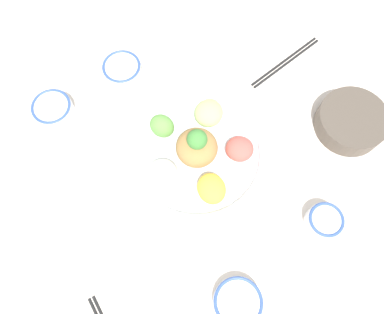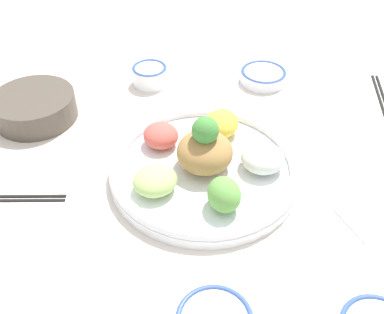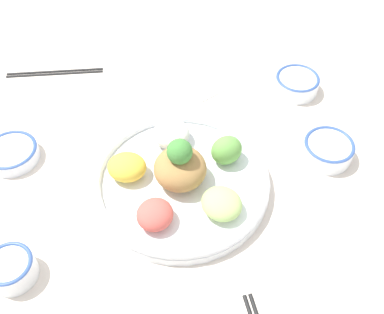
{
  "view_description": "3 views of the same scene",
  "coord_description": "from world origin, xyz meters",
  "px_view_note": "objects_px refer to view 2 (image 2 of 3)",
  "views": [
    {
      "loc": [
        -0.01,
        -0.36,
        0.88
      ],
      "look_at": [
        -0.02,
        -0.06,
        0.09
      ],
      "focal_mm": 35.0,
      "sensor_mm": 36.0,
      "label": 1
    },
    {
      "loc": [
        -0.4,
        0.45,
        0.57
      ],
      "look_at": [
        0.01,
        -0.02,
        0.03
      ],
      "focal_mm": 42.0,
      "sensor_mm": 36.0,
      "label": 2
    },
    {
      "loc": [
        0.44,
        0.25,
        0.72
      ],
      "look_at": [
        -0.04,
        -0.01,
        0.07
      ],
      "focal_mm": 42.0,
      "sensor_mm": 36.0,
      "label": 3
    }
  ],
  "objects_px": {
    "sauce_bowl_red": "(263,76)",
    "side_serving_bowl": "(34,106)",
    "serving_spoon_main": "(370,244)",
    "sauce_bowl_dark": "(150,74)",
    "salad_platter": "(205,164)",
    "chopsticks_pair_near": "(384,102)"
  },
  "relations": [
    {
      "from": "sauce_bowl_red",
      "to": "side_serving_bowl",
      "type": "distance_m",
      "value": 0.52
    },
    {
      "from": "side_serving_bowl",
      "to": "serving_spoon_main",
      "type": "bearing_deg",
      "value": -167.5
    },
    {
      "from": "side_serving_bowl",
      "to": "sauce_bowl_red",
      "type": "bearing_deg",
      "value": -122.45
    },
    {
      "from": "sauce_bowl_red",
      "to": "sauce_bowl_dark",
      "type": "relative_size",
      "value": 1.31
    },
    {
      "from": "sauce_bowl_red",
      "to": "side_serving_bowl",
      "type": "height_order",
      "value": "side_serving_bowl"
    },
    {
      "from": "sauce_bowl_red",
      "to": "side_serving_bowl",
      "type": "xyz_separation_m",
      "value": [
        0.28,
        0.44,
        0.01
      ]
    },
    {
      "from": "salad_platter",
      "to": "chopsticks_pair_near",
      "type": "relative_size",
      "value": 1.7
    },
    {
      "from": "salad_platter",
      "to": "sauce_bowl_dark",
      "type": "bearing_deg",
      "value": -27.06
    },
    {
      "from": "sauce_bowl_dark",
      "to": "side_serving_bowl",
      "type": "height_order",
      "value": "side_serving_bowl"
    },
    {
      "from": "chopsticks_pair_near",
      "to": "salad_platter",
      "type": "bearing_deg",
      "value": -52.44
    },
    {
      "from": "sauce_bowl_dark",
      "to": "serving_spoon_main",
      "type": "xyz_separation_m",
      "value": [
        -0.6,
        0.1,
        -0.02
      ]
    },
    {
      "from": "chopsticks_pair_near",
      "to": "serving_spoon_main",
      "type": "height_order",
      "value": "chopsticks_pair_near"
    },
    {
      "from": "sauce_bowl_red",
      "to": "chopsticks_pair_near",
      "type": "relative_size",
      "value": 0.52
    },
    {
      "from": "side_serving_bowl",
      "to": "serving_spoon_main",
      "type": "relative_size",
      "value": 1.3
    },
    {
      "from": "salad_platter",
      "to": "serving_spoon_main",
      "type": "height_order",
      "value": "salad_platter"
    },
    {
      "from": "sauce_bowl_dark",
      "to": "chopsticks_pair_near",
      "type": "xyz_separation_m",
      "value": [
        -0.45,
        -0.29,
        -0.02
      ]
    },
    {
      "from": "side_serving_bowl",
      "to": "chopsticks_pair_near",
      "type": "distance_m",
      "value": 0.77
    },
    {
      "from": "salad_platter",
      "to": "sauce_bowl_red",
      "type": "relative_size",
      "value": 3.25
    },
    {
      "from": "sauce_bowl_dark",
      "to": "chopsticks_pair_near",
      "type": "distance_m",
      "value": 0.54
    },
    {
      "from": "side_serving_bowl",
      "to": "chopsticks_pair_near",
      "type": "bearing_deg",
      "value": -134.46
    },
    {
      "from": "salad_platter",
      "to": "sauce_bowl_red",
      "type": "bearing_deg",
      "value": -72.66
    },
    {
      "from": "chopsticks_pair_near",
      "to": "side_serving_bowl",
      "type": "bearing_deg",
      "value": -78.19
    }
  ]
}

